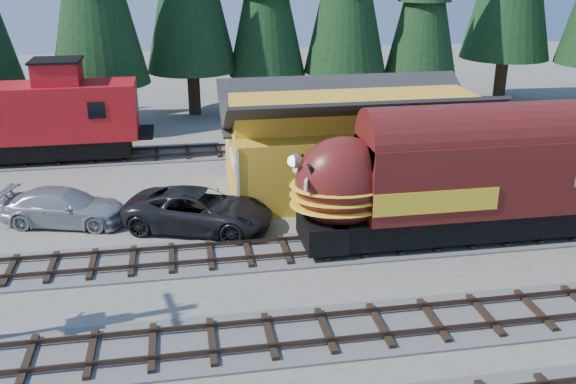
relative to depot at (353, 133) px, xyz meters
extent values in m
plane|color=#6B665B|center=(0.00, -10.50, -2.96)|extent=(120.00, 120.00, 0.00)
cube|color=#4C4947|center=(-10.00, 7.50, -2.92)|extent=(32.00, 3.20, 0.08)
cube|color=#38281E|center=(-10.00, 6.78, -2.71)|extent=(32.00, 0.08, 0.16)
cube|color=#38281E|center=(-10.00, 8.22, -2.71)|extent=(32.00, 0.08, 0.16)
cube|color=gold|center=(0.00, 0.00, -1.26)|extent=(12.00, 6.00, 3.40)
cube|color=yellow|center=(0.00, 0.00, 1.16)|extent=(11.88, 3.30, 1.44)
cube|color=white|center=(-6.04, -1.00, -0.76)|extent=(0.06, 2.40, 0.60)
cube|color=black|center=(4.36, -6.50, -2.08)|extent=(14.33, 2.56, 1.11)
cube|color=#591714|center=(5.16, -6.50, -0.02)|extent=(13.07, 3.02, 3.02)
ellipsoid|color=#591714|center=(-2.18, -6.50, -0.12)|extent=(3.82, 2.96, 3.72)
sphere|color=white|center=(-4.17, -6.50, 0.89)|extent=(0.44, 0.44, 0.44)
cube|color=black|center=(-15.88, 7.50, -2.12)|extent=(9.28, 2.39, 1.03)
cube|color=#AC1217|center=(-15.88, 7.50, -0.05)|extent=(10.32, 2.99, 3.09)
cube|color=#AC1217|center=(-14.85, 7.50, 2.11)|extent=(2.48, 2.27, 1.24)
imported|color=black|center=(-7.76, -3.58, -2.08)|extent=(7.01, 5.04, 1.77)
imported|color=#9FA1A6|center=(-13.61, -1.98, -2.17)|extent=(5.85, 3.53, 1.59)
camera|label=1|loc=(-8.37, -29.46, 8.50)|focal=40.00mm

